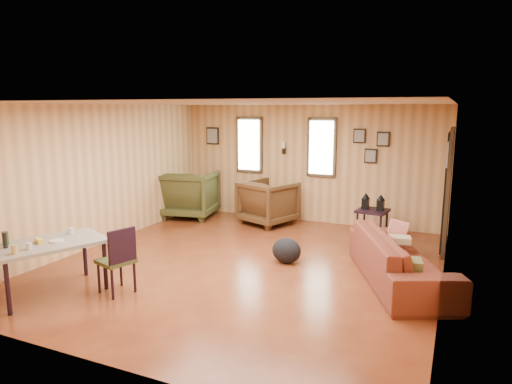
# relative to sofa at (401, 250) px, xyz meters

# --- Properties ---
(room) EXTENTS (5.54, 6.04, 2.44)m
(room) POSITION_rel_sofa_xyz_m (-2.04, 0.05, 0.76)
(room) COLOR brown
(room) RESTS_ON ground
(sofa) EXTENTS (1.55, 2.36, 0.89)m
(sofa) POSITION_rel_sofa_xyz_m (0.00, 0.00, 0.00)
(sofa) COLOR maroon
(sofa) RESTS_ON ground
(recliner_brown) EXTENTS (1.21, 1.18, 0.98)m
(recliner_brown) POSITION_rel_sofa_xyz_m (-2.84, 2.20, 0.04)
(recliner_brown) COLOR #4C2F16
(recliner_brown) RESTS_ON ground
(recliner_green) EXTENTS (1.25, 1.20, 1.10)m
(recliner_green) POSITION_rel_sofa_xyz_m (-4.62, 2.07, 0.10)
(recliner_green) COLOR #3B3D1C
(recliner_green) RESTS_ON ground
(end_table) EXTENTS (0.68, 0.65, 0.70)m
(end_table) POSITION_rel_sofa_xyz_m (-3.38, 2.70, -0.06)
(end_table) COLOR black
(end_table) RESTS_ON ground
(side_table) EXTENTS (0.57, 0.57, 0.83)m
(side_table) POSITION_rel_sofa_xyz_m (-0.71, 1.95, 0.12)
(side_table) COLOR black
(side_table) RESTS_ON ground
(cooler) EXTENTS (0.40, 0.31, 0.27)m
(cooler) POSITION_rel_sofa_xyz_m (-0.68, 1.39, -0.31)
(cooler) COLOR maroon
(cooler) RESTS_ON ground
(backpack) EXTENTS (0.54, 0.48, 0.39)m
(backpack) POSITION_rel_sofa_xyz_m (-1.67, 0.11, -0.25)
(backpack) COLOR black
(backpack) RESTS_ON ground
(sofa_pillows) EXTENTS (0.63, 1.54, 0.31)m
(sofa_pillows) POSITION_rel_sofa_xyz_m (0.02, -0.01, 0.05)
(sofa_pillows) COLOR brown
(sofa_pillows) RESTS_ON sofa
(dining_table) EXTENTS (1.27, 1.53, 0.87)m
(dining_table) POSITION_rel_sofa_xyz_m (-4.02, -2.21, 0.17)
(dining_table) COLOR gray
(dining_table) RESTS_ON ground
(dining_chair) EXTENTS (0.49, 0.49, 0.87)m
(dining_chair) POSITION_rel_sofa_xyz_m (-3.19, -1.86, 0.04)
(dining_chair) COLOR #3B3D1C
(dining_chair) RESTS_ON ground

